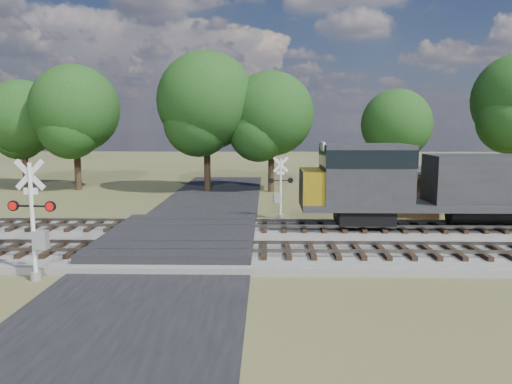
{
  "coord_description": "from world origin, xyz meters",
  "views": [
    {
      "loc": [
        4.1,
        -22.65,
        5.73
      ],
      "look_at": [
        3.57,
        2.0,
        2.34
      ],
      "focal_mm": 35.0,
      "sensor_mm": 36.0,
      "label": 1
    }
  ],
  "objects": [
    {
      "name": "treeline",
      "position": [
        7.65,
        20.61,
        6.83
      ],
      "size": [
        78.97,
        12.04,
        12.0
      ],
      "color": "black",
      "rests_on": "ground"
    },
    {
      "name": "equipment_shed",
      "position": [
        13.29,
        9.18,
        1.47
      ],
      "size": [
        5.57,
        5.57,
        2.91
      ],
      "rotation": [
        0.0,
        0.0,
        -0.39
      ],
      "color": "#4A2D20",
      "rests_on": "ground"
    },
    {
      "name": "crossing_signal_near",
      "position": [
        -4.31,
        -5.05,
        1.86
      ],
      "size": [
        1.81,
        0.4,
        4.48
      ],
      "rotation": [
        0.0,
        0.0,
        -0.08
      ],
      "color": "silver",
      "rests_on": "ground"
    },
    {
      "name": "ground",
      "position": [
        0.0,
        0.0,
        0.0
      ],
      "size": [
        160.0,
        160.0,
        0.0
      ],
      "primitive_type": "plane",
      "color": "#414625",
      "rests_on": "ground"
    },
    {
      "name": "track_near",
      "position": [
        3.12,
        -2.0,
        0.41
      ],
      "size": [
        140.0,
        2.6,
        0.33
      ],
      "color": "black",
      "rests_on": "ballast_bed"
    },
    {
      "name": "road",
      "position": [
        0.0,
        0.0,
        0.04
      ],
      "size": [
        7.0,
        60.0,
        0.08
      ],
      "primitive_type": "cube",
      "color": "black",
      "rests_on": "ground"
    },
    {
      "name": "ballast_bed",
      "position": [
        10.0,
        0.5,
        0.15
      ],
      "size": [
        140.0,
        10.0,
        0.3
      ],
      "primitive_type": "cube",
      "color": "gray",
      "rests_on": "ground"
    },
    {
      "name": "crossing_panel",
      "position": [
        0.0,
        0.5,
        0.32
      ],
      "size": [
        7.0,
        9.0,
        0.62
      ],
      "primitive_type": "cube",
      "color": "#262628",
      "rests_on": "ground"
    },
    {
      "name": "crossing_signal_far",
      "position": [
        4.87,
        7.13,
        1.57
      ],
      "size": [
        1.51,
        0.39,
        3.77
      ],
      "rotation": [
        0.0,
        0.0,
        3.32
      ],
      "color": "silver",
      "rests_on": "ground"
    },
    {
      "name": "track_far",
      "position": [
        3.12,
        3.0,
        0.41
      ],
      "size": [
        140.0,
        2.6,
        0.33
      ],
      "color": "black",
      "rests_on": "ballast_bed"
    }
  ]
}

